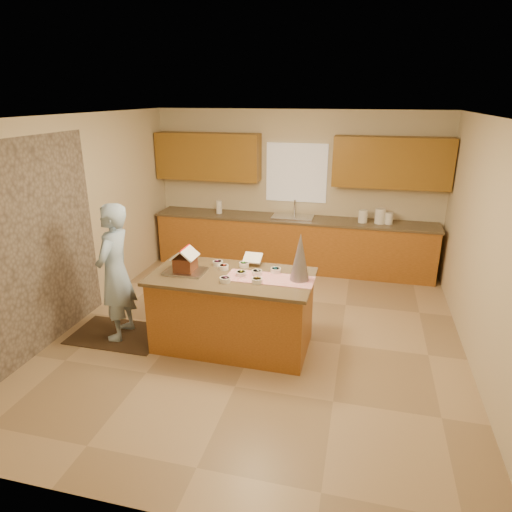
# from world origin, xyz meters

# --- Properties ---
(floor) EXTENTS (5.50, 5.50, 0.00)m
(floor) POSITION_xyz_m (0.00, 0.00, 0.00)
(floor) COLOR tan
(floor) RESTS_ON ground
(ceiling) EXTENTS (5.50, 5.50, 0.00)m
(ceiling) POSITION_xyz_m (0.00, 0.00, 2.70)
(ceiling) COLOR silver
(ceiling) RESTS_ON floor
(wall_back) EXTENTS (5.50, 5.50, 0.00)m
(wall_back) POSITION_xyz_m (0.00, 2.75, 1.35)
(wall_back) COLOR beige
(wall_back) RESTS_ON floor
(wall_front) EXTENTS (5.50, 5.50, 0.00)m
(wall_front) POSITION_xyz_m (0.00, -2.75, 1.35)
(wall_front) COLOR beige
(wall_front) RESTS_ON floor
(wall_left) EXTENTS (5.50, 5.50, 0.00)m
(wall_left) POSITION_xyz_m (-2.50, 0.00, 1.35)
(wall_left) COLOR beige
(wall_left) RESTS_ON floor
(wall_right) EXTENTS (5.50, 5.50, 0.00)m
(wall_right) POSITION_xyz_m (2.50, 0.00, 1.35)
(wall_right) COLOR beige
(wall_right) RESTS_ON floor
(stone_accent) EXTENTS (0.00, 2.50, 2.50)m
(stone_accent) POSITION_xyz_m (-2.48, -0.80, 1.25)
(stone_accent) COLOR gray
(stone_accent) RESTS_ON wall_left
(window_curtain) EXTENTS (1.05, 0.03, 1.00)m
(window_curtain) POSITION_xyz_m (0.00, 2.72, 1.65)
(window_curtain) COLOR white
(window_curtain) RESTS_ON wall_back
(back_counter_base) EXTENTS (4.80, 0.60, 0.88)m
(back_counter_base) POSITION_xyz_m (0.00, 2.45, 0.44)
(back_counter_base) COLOR #A45D22
(back_counter_base) RESTS_ON floor
(back_counter_top) EXTENTS (4.85, 0.63, 0.04)m
(back_counter_top) POSITION_xyz_m (0.00, 2.45, 0.90)
(back_counter_top) COLOR brown
(back_counter_top) RESTS_ON back_counter_base
(upper_cabinet_left) EXTENTS (1.85, 0.35, 0.80)m
(upper_cabinet_left) POSITION_xyz_m (-1.55, 2.57, 1.90)
(upper_cabinet_left) COLOR #986820
(upper_cabinet_left) RESTS_ON wall_back
(upper_cabinet_right) EXTENTS (1.85, 0.35, 0.80)m
(upper_cabinet_right) POSITION_xyz_m (1.55, 2.57, 1.90)
(upper_cabinet_right) COLOR #986820
(upper_cabinet_right) RESTS_ON wall_back
(sink) EXTENTS (0.70, 0.45, 0.12)m
(sink) POSITION_xyz_m (0.00, 2.45, 0.89)
(sink) COLOR silver
(sink) RESTS_ON back_counter_top
(faucet) EXTENTS (0.03, 0.03, 0.28)m
(faucet) POSITION_xyz_m (0.00, 2.63, 1.06)
(faucet) COLOR silver
(faucet) RESTS_ON back_counter_top
(island_base) EXTENTS (1.83, 0.93, 0.89)m
(island_base) POSITION_xyz_m (-0.26, -0.32, 0.45)
(island_base) COLOR #A45D22
(island_base) RESTS_ON floor
(island_top) EXTENTS (1.92, 1.01, 0.04)m
(island_top) POSITION_xyz_m (-0.26, -0.32, 0.91)
(island_top) COLOR brown
(island_top) RESTS_ON island_base
(table_runner) EXTENTS (1.02, 0.38, 0.01)m
(table_runner) POSITION_xyz_m (0.19, -0.33, 0.94)
(table_runner) COLOR #AD0C20
(table_runner) RESTS_ON island_top
(baking_tray) EXTENTS (0.47, 0.35, 0.03)m
(baking_tray) POSITION_xyz_m (-0.82, -0.37, 0.94)
(baking_tray) COLOR silver
(baking_tray) RESTS_ON island_top
(cookbook) EXTENTS (0.22, 0.18, 0.10)m
(cookbook) POSITION_xyz_m (-0.11, 0.06, 1.02)
(cookbook) COLOR white
(cookbook) RESTS_ON island_top
(tinsel_tree) EXTENTS (0.23, 0.23, 0.56)m
(tinsel_tree) POSITION_xyz_m (0.53, -0.28, 1.21)
(tinsel_tree) COLOR #B5B4C1
(tinsel_tree) RESTS_ON island_top
(rug) EXTENTS (1.17, 0.76, 0.01)m
(rug) POSITION_xyz_m (-1.77, -0.45, 0.01)
(rug) COLOR black
(rug) RESTS_ON floor
(boy) EXTENTS (0.45, 0.65, 1.72)m
(boy) POSITION_xyz_m (-1.72, -0.45, 0.87)
(boy) COLOR #9BBDDD
(boy) RESTS_ON rug
(canister_a) EXTENTS (0.15, 0.15, 0.21)m
(canister_a) POSITION_xyz_m (1.17, 2.45, 1.02)
(canister_a) COLOR white
(canister_a) RESTS_ON back_counter_top
(canister_b) EXTENTS (0.17, 0.17, 0.25)m
(canister_b) POSITION_xyz_m (1.45, 2.45, 1.04)
(canister_b) COLOR white
(canister_b) RESTS_ON back_counter_top
(canister_c) EXTENTS (0.13, 0.13, 0.19)m
(canister_c) POSITION_xyz_m (1.59, 2.45, 1.01)
(canister_c) COLOR white
(canister_c) RESTS_ON back_counter_top
(paper_towel) EXTENTS (0.10, 0.10, 0.23)m
(paper_towel) POSITION_xyz_m (-1.33, 2.45, 1.03)
(paper_towel) COLOR white
(paper_towel) RESTS_ON back_counter_top
(gingerbread_house) EXTENTS (0.28, 0.29, 0.29)m
(gingerbread_house) POSITION_xyz_m (-0.82, -0.37, 1.06)
(gingerbread_house) COLOR maroon
(gingerbread_house) RESTS_ON baking_tray
(candy_bowls) EXTENTS (0.86, 0.63, 0.06)m
(candy_bowls) POSITION_xyz_m (-0.15, -0.25, 0.96)
(candy_bowls) COLOR #E0FF28
(candy_bowls) RESTS_ON island_top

